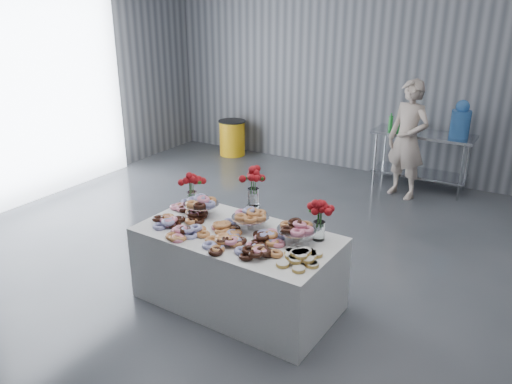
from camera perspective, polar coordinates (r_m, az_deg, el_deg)
ground at (r=5.21m, az=-3.07°, el=-11.47°), size 9.00×9.00×0.00m
room_walls at (r=4.61m, az=-6.20°, el=18.98°), size 8.04×9.04×4.02m
display_table at (r=4.88m, az=-2.11°, el=-8.71°), size 1.93×1.07×0.75m
prep_table at (r=8.18m, az=18.41°, el=4.53°), size 1.50×0.60×0.90m
donut_mounds at (r=4.65m, az=-2.51°, el=-4.47°), size 1.83×0.86×0.09m
cake_stand_left at (r=5.07m, az=-6.29°, el=-1.19°), size 0.36×0.36×0.17m
cake_stand_mid at (r=4.73m, az=-0.65°, el=-2.70°), size 0.36×0.36×0.17m
cake_stand_right at (r=4.50m, az=4.67°, el=-4.10°), size 0.36×0.36×0.17m
danish_pile at (r=4.22m, az=5.05°, el=-7.23°), size 0.48×0.48×0.11m
bouquet_left at (r=5.20m, az=-7.38°, el=1.21°), size 0.26×0.26×0.42m
bouquet_right at (r=4.50m, az=7.32°, el=-2.04°), size 0.26×0.26×0.42m
bouquet_center at (r=4.85m, az=-0.32°, el=0.94°), size 0.26×0.26×0.57m
water_jug at (r=7.97m, az=22.35°, el=7.56°), size 0.28×0.28×0.55m
drink_bottles at (r=8.05m, az=16.36°, el=7.58°), size 0.54×0.08×0.27m
person at (r=7.70m, az=16.94°, el=5.74°), size 0.75×0.62×1.76m
trash_barrel at (r=9.61m, az=-2.73°, el=6.22°), size 0.52×0.52×0.67m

